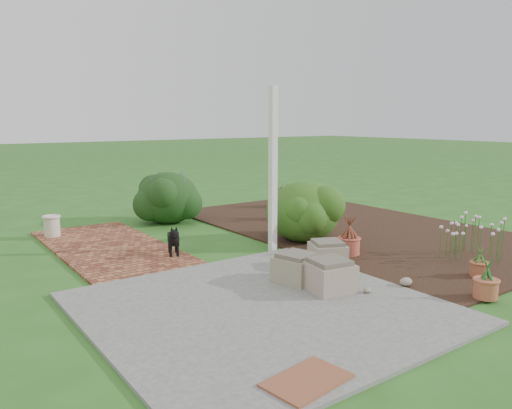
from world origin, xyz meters
TOP-DOWN VIEW (x-y plane):
  - ground at (0.00, 0.00)m, footprint 80.00×80.00m
  - concrete_patio at (-1.25, -1.75)m, footprint 3.50×3.50m
  - brick_path at (-1.70, 1.75)m, footprint 1.60×3.50m
  - garden_bed at (2.50, 0.50)m, footprint 4.00×7.00m
  - veranda_post at (0.30, 0.10)m, footprint 0.10×0.10m
  - stone_trough_near at (-0.31, -1.80)m, footprint 0.55×0.55m
  - stone_trough_mid at (-0.41, -1.31)m, footprint 0.56×0.56m
  - stone_trough_far at (0.37, -1.05)m, footprint 0.59×0.59m
  - coir_doormat at (-1.89, -3.20)m, footprint 0.71×0.51m
  - black_dog at (-1.11, 0.65)m, footprint 0.26×0.47m
  - cream_ceramic_urn at (-2.26, 2.95)m, footprint 0.32×0.32m
  - evergreen_shrub at (1.10, 0.30)m, footprint 1.35×1.35m
  - agapanthus_clump_back at (2.16, 1.67)m, footprint 1.05×1.05m
  - agapanthus_clump_front at (2.70, 3.05)m, footprint 0.97×0.97m
  - pink_flower_patch at (2.32, -2.07)m, footprint 1.11×1.11m
  - terracotta_pot_bronze at (1.05, -0.79)m, footprint 0.33×0.33m
  - terracotta_pot_small_left at (1.64, -2.50)m, footprint 0.29×0.29m
  - terracotta_pot_small_right at (0.96, -2.98)m, footprint 0.26×0.26m
  - purple_flowering_bush at (-0.03, 3.07)m, footprint 1.34×1.34m

SIDE VIEW (x-z plane):
  - ground at x=0.00m, z-range 0.00..0.00m
  - garden_bed at x=2.50m, z-range 0.00..0.03m
  - concrete_patio at x=-1.25m, z-range 0.00..0.04m
  - brick_path at x=-1.70m, z-range 0.00..0.04m
  - coir_doormat at x=-1.89m, z-range 0.04..0.06m
  - terracotta_pot_small_left at x=1.64m, z-range 0.03..0.22m
  - terracotta_pot_small_right at x=0.96m, z-range 0.03..0.25m
  - terracotta_pot_bronze at x=1.05m, z-range 0.03..0.29m
  - stone_trough_far at x=0.37m, z-range 0.04..0.34m
  - stone_trough_mid at x=-0.41m, z-range 0.04..0.35m
  - stone_trough_near at x=-0.31m, z-range 0.04..0.36m
  - cream_ceramic_urn at x=-2.26m, z-range 0.04..0.39m
  - black_dog at x=-1.11m, z-range 0.08..0.50m
  - pink_flower_patch at x=2.32m, z-range 0.03..0.63m
  - agapanthus_clump_front at x=2.70m, z-range 0.03..0.72m
  - agapanthus_clump_back at x=2.16m, z-range 0.03..0.88m
  - purple_flowering_bush at x=-0.03m, z-range 0.00..1.02m
  - evergreen_shrub at x=1.10m, z-range 0.03..1.03m
  - veranda_post at x=0.30m, z-range 0.00..2.50m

